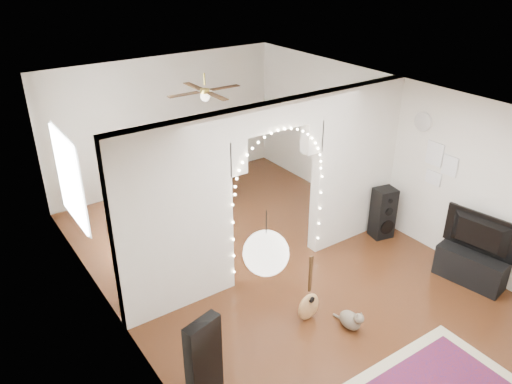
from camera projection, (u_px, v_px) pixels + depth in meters
floor at (273, 265)px, 8.01m from camera, size 7.50×7.50×0.00m
ceiling at (276, 101)px, 6.80m from camera, size 5.00×7.50×0.02m
wall_back at (165, 123)px, 10.16m from camera, size 5.00×0.02×2.70m
wall_left at (112, 241)px, 6.13m from camera, size 0.02×7.50×2.70m
wall_right at (390, 154)px, 8.68m from camera, size 0.02×7.50×2.70m
divider_wall at (275, 185)px, 7.37m from camera, size 5.00×0.20×2.70m
fairy_lights at (280, 181)px, 7.22m from camera, size 1.64×0.04×1.60m
window at (69, 179)px, 7.40m from camera, size 0.04×1.20×1.40m
wall_clock at (423, 122)px, 7.90m from camera, size 0.03×0.31×0.31m
picture_frames at (438, 165)px, 7.87m from camera, size 0.02×0.50×0.70m
paper_lantern at (266, 253)px, 4.27m from camera, size 0.40×0.40×0.40m
ceiling_fan at (205, 91)px, 8.41m from camera, size 1.10×1.10×0.30m
guitar_case at (204, 363)px, 5.39m from camera, size 0.46×0.25×1.13m
acoustic_guitar at (309, 297)px, 6.69m from camera, size 0.36×0.16×0.87m
tabby_cat at (351, 320)px, 6.64m from camera, size 0.23×0.51×0.34m
floor_speaker at (383, 213)px, 8.62m from camera, size 0.41×0.38×0.91m
media_console at (470, 267)px, 7.53m from camera, size 0.56×1.05×0.50m
tv at (478, 235)px, 7.28m from camera, size 0.32×1.08×0.62m
bookcase at (172, 186)px, 9.05m from camera, size 1.36×0.70×1.36m
dining_table at (162, 179)px, 9.32m from camera, size 1.27×0.91×0.76m
flower_vase at (161, 171)px, 9.24m from camera, size 0.20×0.20×0.19m
dining_chair_left at (162, 230)px, 8.47m from camera, size 0.66×0.67×0.52m
dining_chair_right at (183, 189)px, 9.94m from camera, size 0.72×0.73×0.50m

